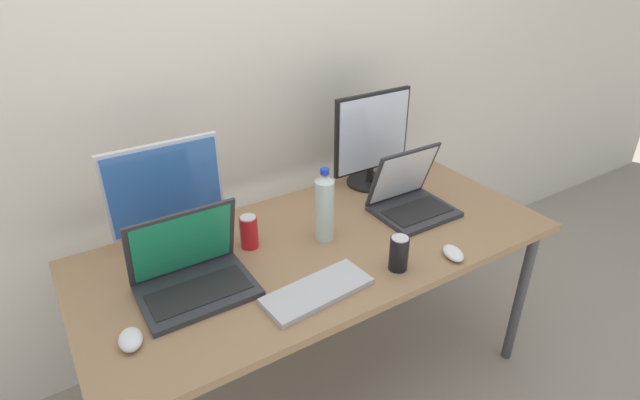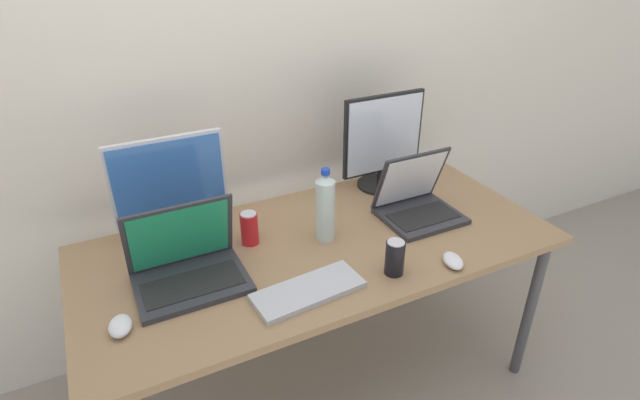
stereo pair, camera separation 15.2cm
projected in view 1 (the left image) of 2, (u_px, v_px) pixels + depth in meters
ground_plane at (320, 380)px, 2.23m from camera, size 16.00×16.00×0.00m
wall_back at (243, 60)px, 2.04m from camera, size 7.00×0.08×2.60m
work_desk at (320, 254)px, 1.90m from camera, size 1.76×0.81×0.74m
monitor_left at (166, 194)px, 1.75m from camera, size 0.41×0.19×0.40m
monitor_center at (372, 140)px, 2.19m from camera, size 0.38×0.21×0.43m
laptop_silver at (192, 272)px, 1.61m from camera, size 0.36×0.26×0.27m
laptop_secondary at (410, 197)px, 2.05m from camera, size 0.31×0.26×0.27m
keyboard_main at (317, 291)px, 1.60m from camera, size 0.37×0.17×0.02m
mouse_by_keyboard at (453, 253)px, 1.78m from camera, size 0.09×0.12×0.03m
mouse_by_laptop at (131, 340)px, 1.40m from camera, size 0.08×0.11×0.04m
water_bottle at (324, 207)px, 1.83m from camera, size 0.07×0.07×0.29m
soda_can_near_keyboard at (399, 253)px, 1.70m from camera, size 0.07×0.07×0.13m
soda_can_by_laptop at (249, 232)px, 1.82m from camera, size 0.07×0.07×0.13m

